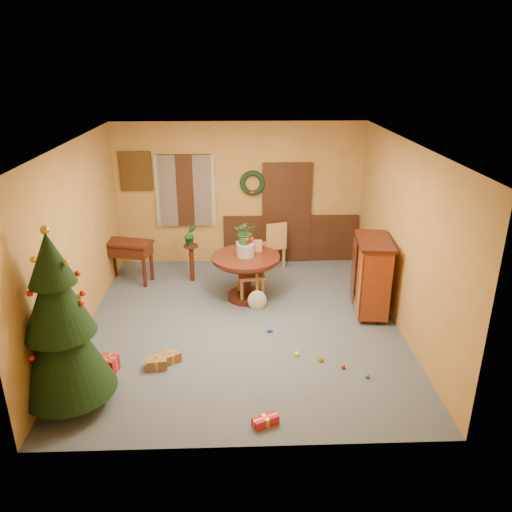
{
  "coord_description": "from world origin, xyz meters",
  "views": [
    {
      "loc": [
        -0.04,
        -7.13,
        4.03
      ],
      "look_at": [
        0.24,
        0.4,
        1.03
      ],
      "focal_mm": 35.0,
      "sensor_mm": 36.0,
      "label": 1
    }
  ],
  "objects_px": {
    "writing_desk": "(128,252)",
    "sideboard": "(372,274)",
    "chair_near": "(250,269)",
    "christmas_tree": "(60,325)",
    "dining_table": "(246,269)"
  },
  "relations": [
    {
      "from": "chair_near",
      "to": "christmas_tree",
      "type": "distance_m",
      "value": 3.73
    },
    {
      "from": "dining_table",
      "to": "writing_desk",
      "type": "xyz_separation_m",
      "value": [
        -2.23,
        0.83,
        0.04
      ]
    },
    {
      "from": "writing_desk",
      "to": "sideboard",
      "type": "xyz_separation_m",
      "value": [
        4.3,
        -1.42,
        0.09
      ]
    },
    {
      "from": "writing_desk",
      "to": "sideboard",
      "type": "relative_size",
      "value": 0.77
    },
    {
      "from": "chair_near",
      "to": "writing_desk",
      "type": "height_order",
      "value": "chair_near"
    },
    {
      "from": "chair_near",
      "to": "writing_desk",
      "type": "bearing_deg",
      "value": 161.19
    },
    {
      "from": "dining_table",
      "to": "chair_near",
      "type": "bearing_deg",
      "value": 32.95
    },
    {
      "from": "dining_table",
      "to": "chair_near",
      "type": "distance_m",
      "value": 0.09
    },
    {
      "from": "dining_table",
      "to": "christmas_tree",
      "type": "distance_m",
      "value": 3.64
    },
    {
      "from": "christmas_tree",
      "to": "sideboard",
      "type": "xyz_separation_m",
      "value": [
        4.3,
        2.25,
        -0.41
      ]
    },
    {
      "from": "writing_desk",
      "to": "sideboard",
      "type": "height_order",
      "value": "sideboard"
    },
    {
      "from": "writing_desk",
      "to": "christmas_tree",
      "type": "bearing_deg",
      "value": -90.0
    },
    {
      "from": "christmas_tree",
      "to": "chair_near",
      "type": "bearing_deg",
      "value": 51.42
    },
    {
      "from": "writing_desk",
      "to": "chair_near",
      "type": "bearing_deg",
      "value": -18.81
    },
    {
      "from": "chair_near",
      "to": "christmas_tree",
      "type": "bearing_deg",
      "value": -128.58
    }
  ]
}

